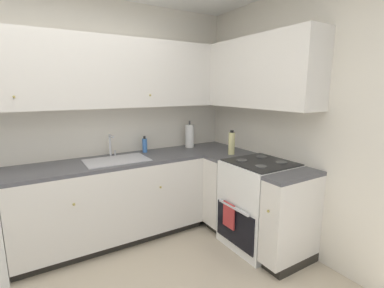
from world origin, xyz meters
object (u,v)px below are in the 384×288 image
(paper_towel_roll, at_px, (190,136))
(oil_bottle, at_px, (232,143))
(oven_range, at_px, (259,204))
(soap_bottle, at_px, (145,145))

(paper_towel_roll, distance_m, oil_bottle, 0.63)
(oven_range, distance_m, paper_towel_roll, 1.22)
(oven_range, distance_m, soap_bottle, 1.45)
(soap_bottle, distance_m, oil_bottle, 1.01)
(oil_bottle, bearing_deg, soap_bottle, 142.85)
(oven_range, bearing_deg, soap_bottle, 127.83)
(oven_range, relative_size, paper_towel_roll, 3.00)
(paper_towel_roll, height_order, oil_bottle, paper_towel_roll)
(soap_bottle, height_order, oil_bottle, oil_bottle)
(oven_range, relative_size, oil_bottle, 3.79)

